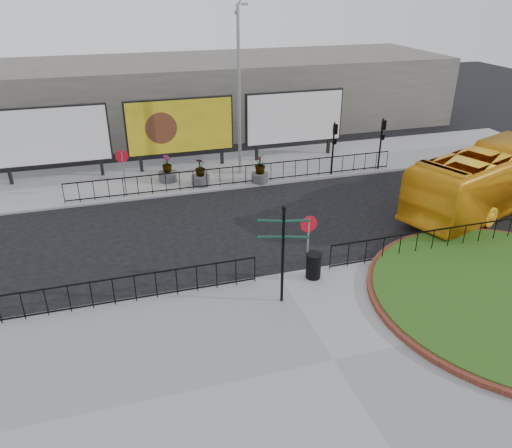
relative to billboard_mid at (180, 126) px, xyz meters
name	(u,v)px	position (x,y,z in m)	size (l,w,h in m)	color
ground	(278,276)	(1.50, -12.97, -2.60)	(90.00, 90.00, 0.00)	black
pavement_near	(333,362)	(1.50, -17.97, -2.54)	(30.00, 10.00, 0.12)	gray
pavement_far	(211,171)	(1.50, -0.97, -2.54)	(44.00, 6.00, 0.12)	gray
railing_near_left	(114,291)	(-4.50, -13.27, -1.93)	(10.00, 0.10, 1.10)	black
railing_near_right	(433,241)	(8.00, -13.27, -1.93)	(9.00, 0.10, 1.10)	black
railing_far	(239,175)	(2.50, -3.67, -1.93)	(18.00, 0.10, 1.10)	black
speed_sign_far	(123,163)	(-3.50, -3.57, -0.68)	(0.64, 0.07, 2.47)	gray
speed_sign_near	(308,233)	(2.50, -13.37, -0.68)	(0.64, 0.07, 2.47)	gray
billboard_left	(50,136)	(-7.00, 0.00, 0.00)	(6.20, 0.31, 4.10)	black
billboard_mid	(180,126)	(0.00, 0.00, 0.00)	(6.20, 0.31, 4.10)	black
billboard_right	(294,118)	(7.00, 0.00, 0.00)	(6.20, 0.31, 4.10)	black
lamp_post	(239,91)	(3.01, -1.97, 2.23)	(0.74, 0.18, 9.23)	gray
signal_pole_a	(334,141)	(8.00, -3.63, -0.50)	(0.22, 0.26, 3.00)	black
signal_pole_b	(382,136)	(11.00, -3.63, -0.50)	(0.22, 0.26, 3.00)	black
building_backdrop	(181,95)	(1.50, 9.03, -0.10)	(40.00, 10.00, 5.00)	slate
fingerpost_sign	(283,245)	(1.05, -14.67, -0.30)	(1.68, 0.74, 3.62)	black
litter_bin	(314,266)	(2.68, -13.57, -1.98)	(0.60, 0.60, 1.00)	black
bus	(496,176)	(13.75, -9.81, -1.01)	(2.67, 11.43, 3.18)	orange
planter_a	(167,172)	(-1.15, -1.97, -1.96)	(1.01, 1.01, 1.49)	#4C4C4F
planter_b	(201,175)	(0.49, -3.05, -1.95)	(0.99, 0.99, 1.49)	#4C4C4F
planter_c	(260,171)	(3.70, -3.57, -1.87)	(0.94, 0.94, 1.55)	#4C4C4F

